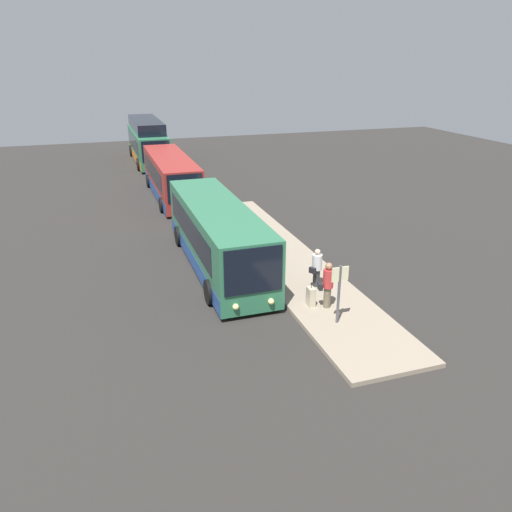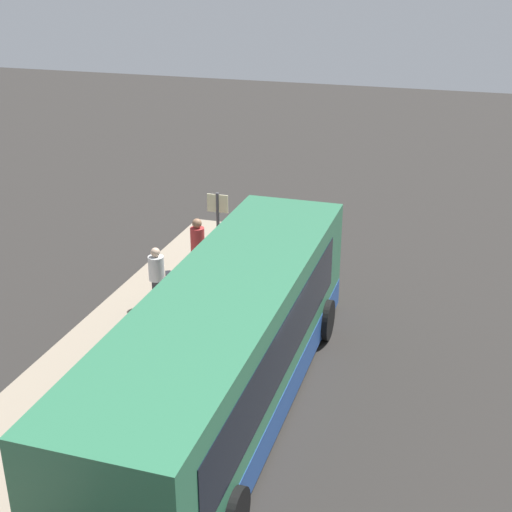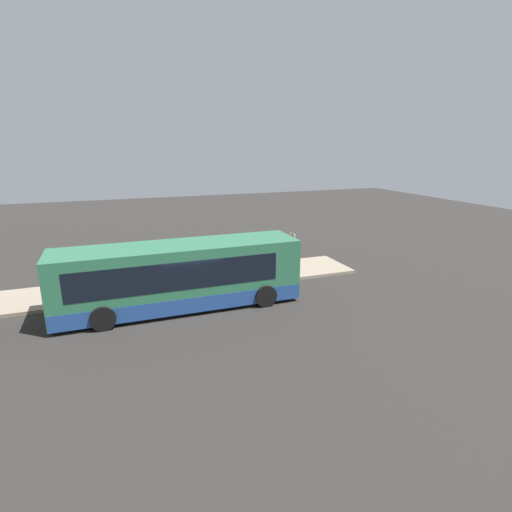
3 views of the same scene
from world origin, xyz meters
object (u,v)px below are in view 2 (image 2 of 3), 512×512
Objects in this scene: passenger_boarding at (157,275)px; sign_post at (218,219)px; bus_lead at (226,352)px; suitcase at (213,273)px; passenger_waiting at (198,247)px.

sign_post is at bearing 139.64° from passenger_boarding.
passenger_boarding is (3.83, 3.29, -0.43)m from bus_lead.
passenger_boarding is at bearing 169.48° from sign_post.
suitcase is at bearing -166.24° from sign_post.
passenger_waiting is (5.71, 2.88, -0.31)m from bus_lead.
bus_lead is at bearing -158.57° from sign_post.
sign_post reaches higher than passenger_boarding.
passenger_waiting reaches higher than passenger_boarding.
sign_post is at bearing 21.43° from bus_lead.
bus_lead is 6.60× the size of passenger_boarding.
sign_post is (1.22, -0.16, 0.43)m from passenger_waiting.
passenger_boarding is 0.74× the size of sign_post.
passenger_waiting is 1.30m from sign_post.
passenger_waiting is 1.86× the size of suitcase.
bus_lead is 4.88× the size of sign_post.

